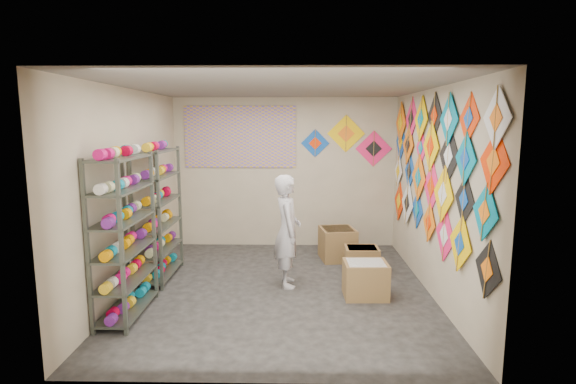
{
  "coord_description": "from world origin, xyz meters",
  "views": [
    {
      "loc": [
        0.22,
        -5.86,
        2.26
      ],
      "look_at": [
        0.1,
        0.3,
        1.3
      ],
      "focal_mm": 28.0,
      "sensor_mm": 36.0,
      "label": 1
    }
  ],
  "objects_px": {
    "carton_c": "(337,244)",
    "shelf_rack_back": "(158,214)",
    "shopkeeper": "(287,231)",
    "carton_b": "(362,260)",
    "shelf_rack_front": "(124,237)",
    "carton_a": "(365,279)"
  },
  "relations": [
    {
      "from": "carton_a",
      "to": "carton_b",
      "type": "relative_size",
      "value": 1.12
    },
    {
      "from": "shelf_rack_front",
      "to": "carton_a",
      "type": "bearing_deg",
      "value": 11.86
    },
    {
      "from": "shelf_rack_back",
      "to": "shelf_rack_front",
      "type": "bearing_deg",
      "value": -90.0
    },
    {
      "from": "shelf_rack_front",
      "to": "shopkeeper",
      "type": "height_order",
      "value": "shelf_rack_front"
    },
    {
      "from": "shelf_rack_front",
      "to": "carton_a",
      "type": "xyz_separation_m",
      "value": [
        2.9,
        0.61,
        -0.72
      ]
    },
    {
      "from": "shopkeeper",
      "to": "carton_b",
      "type": "bearing_deg",
      "value": -72.94
    },
    {
      "from": "carton_c",
      "to": "shelf_rack_front",
      "type": "bearing_deg",
      "value": -148.89
    },
    {
      "from": "carton_a",
      "to": "shelf_rack_back",
      "type": "bearing_deg",
      "value": 165.24
    },
    {
      "from": "carton_b",
      "to": "carton_a",
      "type": "bearing_deg",
      "value": -94.5
    },
    {
      "from": "carton_c",
      "to": "shelf_rack_back",
      "type": "bearing_deg",
      "value": -169.44
    },
    {
      "from": "shelf_rack_back",
      "to": "carton_a",
      "type": "xyz_separation_m",
      "value": [
        2.9,
        -0.69,
        -0.72
      ]
    },
    {
      "from": "shelf_rack_front",
      "to": "shelf_rack_back",
      "type": "relative_size",
      "value": 1.0
    },
    {
      "from": "shopkeeper",
      "to": "carton_b",
      "type": "xyz_separation_m",
      "value": [
        1.11,
        0.5,
        -0.58
      ]
    },
    {
      "from": "shelf_rack_front",
      "to": "carton_b",
      "type": "xyz_separation_m",
      "value": [
        2.98,
        1.52,
        -0.75
      ]
    },
    {
      "from": "carton_a",
      "to": "carton_c",
      "type": "bearing_deg",
      "value": 96.29
    },
    {
      "from": "shelf_rack_front",
      "to": "shelf_rack_back",
      "type": "distance_m",
      "value": 1.3
    },
    {
      "from": "shelf_rack_front",
      "to": "carton_b",
      "type": "height_order",
      "value": "shelf_rack_front"
    },
    {
      "from": "carton_a",
      "to": "carton_c",
      "type": "distance_m",
      "value": 1.65
    },
    {
      "from": "shelf_rack_back",
      "to": "carton_b",
      "type": "xyz_separation_m",
      "value": [
        2.98,
        0.22,
        -0.75
      ]
    },
    {
      "from": "shelf_rack_front",
      "to": "carton_c",
      "type": "xyz_separation_m",
      "value": [
        2.68,
        2.24,
        -0.69
      ]
    },
    {
      "from": "shelf_rack_back",
      "to": "carton_a",
      "type": "height_order",
      "value": "shelf_rack_back"
    },
    {
      "from": "shelf_rack_front",
      "to": "carton_a",
      "type": "height_order",
      "value": "shelf_rack_front"
    }
  ]
}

